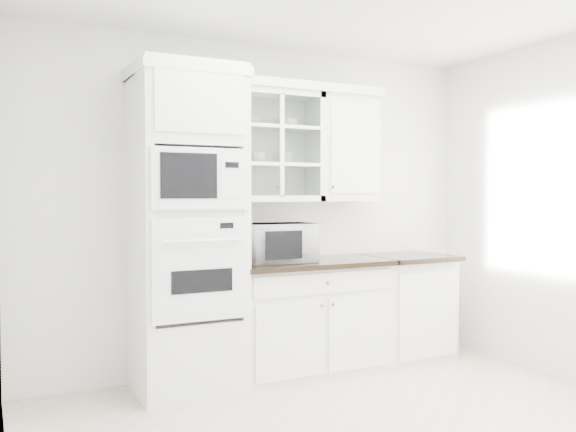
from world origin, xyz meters
TOP-DOWN VIEW (x-y plane):
  - room_shell at (0.00, 0.43)m, footprint 4.00×3.50m
  - oven_column at (-0.75, 1.42)m, footprint 0.76×0.68m
  - base_cabinet_run at (0.28, 1.45)m, footprint 1.32×0.67m
  - extra_base_cabinet at (1.28, 1.45)m, footprint 0.72×0.67m
  - upper_cabinet_glass at (0.03, 1.58)m, footprint 0.80×0.33m
  - upper_cabinet_solid at (0.71, 1.58)m, footprint 0.55×0.33m
  - crown_molding at (-0.07, 1.56)m, footprint 2.14×0.38m
  - countertop_microwave at (0.01, 1.43)m, footprint 0.56×0.48m
  - bowl_a at (-0.18, 1.57)m, footprint 0.27×0.27m
  - bowl_b at (0.14, 1.58)m, footprint 0.22×0.22m
  - cup_a at (-0.11, 1.57)m, footprint 0.13×0.13m
  - cup_b at (0.16, 1.60)m, footprint 0.12×0.12m

SIDE VIEW (x-z plane):
  - base_cabinet_run at x=0.28m, z-range 0.00..0.92m
  - extra_base_cabinet at x=1.28m, z-range 0.00..0.92m
  - countertop_microwave at x=0.01m, z-range 0.92..1.23m
  - oven_column at x=-0.75m, z-range 0.00..2.40m
  - cup_a at x=-0.11m, z-range 1.71..1.80m
  - cup_b at x=0.16m, z-range 1.71..1.82m
  - room_shell at x=0.00m, z-range 0.43..3.13m
  - upper_cabinet_glass at x=0.03m, z-range 1.40..2.30m
  - upper_cabinet_solid at x=0.71m, z-range 1.40..2.30m
  - bowl_a at x=-0.18m, z-range 2.01..2.06m
  - bowl_b at x=0.14m, z-range 2.01..2.07m
  - crown_molding at x=-0.07m, z-range 2.30..2.37m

